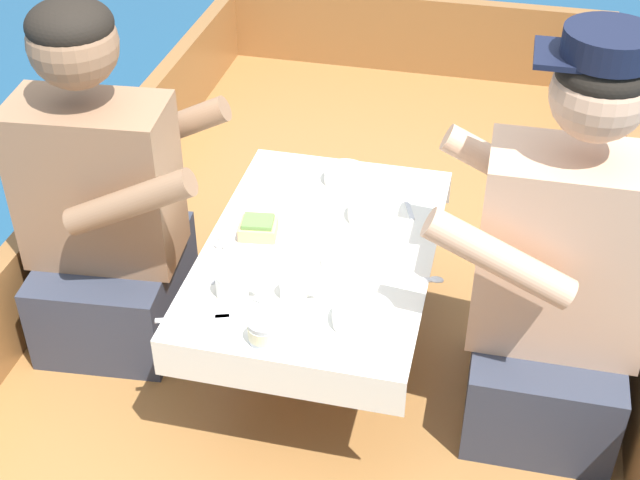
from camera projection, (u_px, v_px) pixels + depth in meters
name	position (u px, v px, depth m)	size (l,w,h in m)	color
ground_plane	(325.00, 420.00, 2.74)	(60.00, 60.00, 0.00)	navy
boat_deck	(325.00, 381.00, 2.64)	(1.74, 3.65, 0.34)	#9E6B38
gunwale_port	(45.00, 259.00, 2.61)	(0.06, 3.65, 0.29)	#936033
bow_coaming	(417.00, 35.00, 3.84)	(1.62, 0.06, 0.33)	#936033
cockpit_table	(320.00, 258.00, 2.29)	(0.58, 0.86, 0.38)	#B2B2B7
person_port	(104.00, 209.00, 2.36)	(0.55, 0.48, 0.98)	#333847
person_starboard	(558.00, 281.00, 2.08)	(0.53, 0.44, 1.05)	#333847
plate_sandwich	(259.00, 236.00, 2.29)	(0.20, 0.20, 0.01)	white
plate_bread	(353.00, 262.00, 2.20)	(0.16, 0.16, 0.01)	white
sandwich	(258.00, 228.00, 2.28)	(0.10, 0.09, 0.05)	tan
bowl_port_near	(345.00, 175.00, 2.50)	(0.12, 0.12, 0.04)	white
bowl_starboard_near	(363.00, 316.00, 2.02)	(0.14, 0.14, 0.04)	white
bowl_center_far	(372.00, 211.00, 2.35)	(0.13, 0.13, 0.04)	white
coffee_cup_port	(233.00, 284.00, 2.09)	(0.11, 0.08, 0.06)	white
coffee_cup_starboard	(294.00, 288.00, 2.09)	(0.09, 0.06, 0.05)	white
tin_can	(263.00, 332.00, 1.97)	(0.07, 0.07, 0.05)	silver
utensil_spoon_center	(268.00, 309.00, 2.06)	(0.12, 0.14, 0.01)	silver
utensil_spoon_port	(419.00, 279.00, 2.15)	(0.17, 0.04, 0.01)	silver
utensil_knife_port	(407.00, 202.00, 2.42)	(0.07, 0.16, 0.00)	silver
utensil_fork_starboard	(200.00, 318.00, 2.04)	(0.17, 0.07, 0.00)	silver
utensil_knife_starboard	(301.00, 205.00, 2.41)	(0.11, 0.14, 0.00)	silver
utensil_spoon_starboard	(218.00, 255.00, 2.23)	(0.05, 0.17, 0.01)	silver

